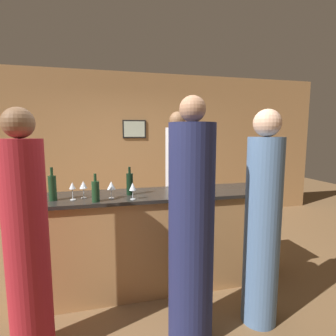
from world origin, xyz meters
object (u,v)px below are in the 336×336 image
Objects in this scene: wine_bottle_0 at (96,191)px; wine_bottle_2 at (130,184)px; bartender at (177,186)px; guest_1 at (191,230)px; guest_2 at (262,225)px; guest_0 at (27,244)px; wine_bottle_1 at (52,187)px.

wine_bottle_2 reaches higher than wine_bottle_0.
bartender is at bearing 44.07° from wine_bottle_0.
wine_bottle_2 is at bearing 31.69° from wine_bottle_0.
guest_1 is 7.38× the size of wine_bottle_0.
bartender is at bearing 101.02° from guest_2.
guest_2 reaches higher than guest_0.
wine_bottle_2 is (0.80, 0.68, 0.28)m from guest_0.
guest_0 is at bearing 175.25° from guest_1.
wine_bottle_0 is 0.39m from wine_bottle_2.
wine_bottle_0 is 0.83× the size of wine_bottle_1.
guest_2 is at bearing -21.61° from wine_bottle_0.
wine_bottle_1 reaches higher than wine_bottle_2.
wine_bottle_1 is at bearing 82.79° from guest_0.
wine_bottle_1 is (-1.13, 0.72, 0.26)m from guest_1.
wine_bottle_2 is at bearing 40.06° from guest_0.
wine_bottle_2 is at bearing 48.37° from bartender.
guest_1 is 1.04× the size of guest_2.
guest_0 is 0.99× the size of guest_2.
wine_bottle_2 is at bearing 117.39° from guest_1.
guest_0 is (-1.55, -1.51, -0.05)m from bartender.
bartender is 1.65m from guest_1.
wine_bottle_0 is at bearing 158.39° from guest_2.
wine_bottle_1 is at bearing 147.62° from guest_1.
guest_2 is 6.41× the size of wine_bottle_2.
guest_2 is 1.51m from wine_bottle_0.
guest_1 is 0.96m from wine_bottle_0.
wine_bottle_1 is at bearing 31.39° from bartender.
guest_1 is 0.65m from guest_2.
wine_bottle_1 is (-1.47, -0.90, 0.24)m from bartender.
guest_1 is at bearing -32.38° from wine_bottle_1.
guest_1 is at bearing -62.61° from wine_bottle_2.
guest_2 is 1.93m from wine_bottle_1.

